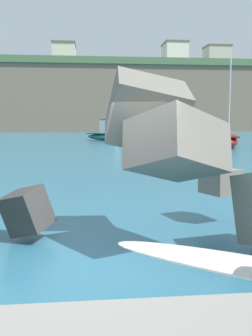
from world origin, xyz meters
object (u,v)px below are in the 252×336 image
at_px(boat_mid_left, 112,134).
at_px(station_building_central, 64,56).
at_px(boat_near_left, 228,140).
at_px(station_building_east, 175,57).
at_px(station_building_west, 217,57).

distance_m(boat_mid_left, station_building_central, 46.28).
distance_m(boat_near_left, station_building_east, 59.36).
bearing_deg(boat_near_left, boat_mid_left, 130.34).
bearing_deg(station_building_central, station_building_west, -2.62).
xyz_separation_m(boat_mid_left, station_building_west, (25.43, 41.83, 14.71)).
relative_size(station_building_west, station_building_central, 0.68).
xyz_separation_m(boat_near_left, station_building_east, (8.76, 56.62, 15.53)).
height_order(boat_near_left, station_building_central, station_building_central).
bearing_deg(boat_mid_left, station_building_central, 99.17).
xyz_separation_m(boat_near_left, station_building_west, (16.88, 51.91, 14.83)).
relative_size(boat_near_left, station_building_west, 1.35).
relative_size(boat_mid_left, station_building_east, 0.90).
xyz_separation_m(station_building_central, station_building_east, (24.31, 3.23, 0.68)).
bearing_deg(station_building_east, station_building_west, -30.16).
height_order(station_building_central, station_building_east, station_building_east).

